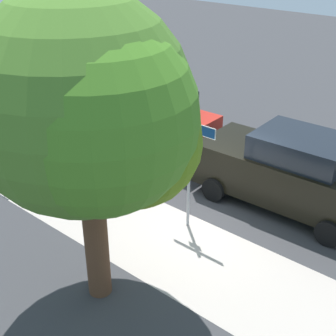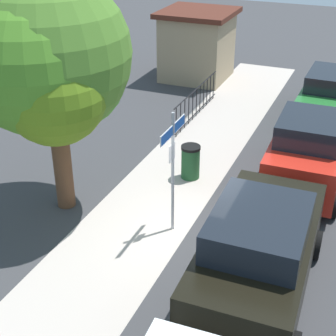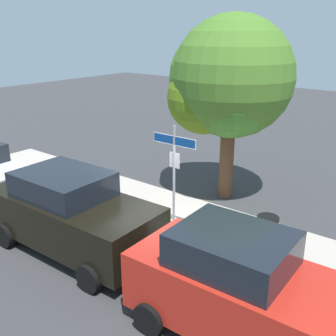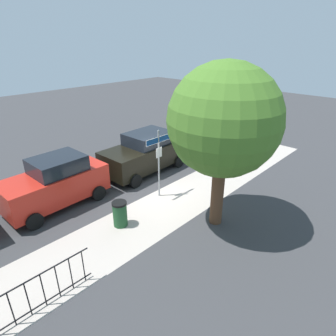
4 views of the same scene
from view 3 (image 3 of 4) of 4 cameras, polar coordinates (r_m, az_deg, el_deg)
The scene contains 7 objects.
ground_plane at distance 11.17m, azimuth -1.05°, elevation -9.36°, with size 60.00×60.00×0.00m, color #38383A.
sidewalk_strip at distance 11.20m, azimuth 11.36°, elevation -9.68°, with size 24.00×2.60×0.00m, color #B4A79D.
street_sign at distance 10.56m, azimuth 0.88°, elevation 1.00°, with size 1.37×0.07×3.02m.
shade_tree at distance 12.65m, azimuth 8.29°, elevation 12.03°, with size 3.96×3.76×5.85m.
car_black at distance 10.28m, azimuth -13.63°, elevation -6.25°, with size 4.66×2.26×2.05m.
car_red at distance 7.45m, azimuth 10.37°, elevation -16.66°, with size 4.17×2.12×2.08m.
trash_bin at distance 10.40m, azimuth 13.92°, elevation -9.21°, with size 0.55×0.55×0.98m.
Camera 3 is at (6.18, -7.59, 5.38)m, focal length 42.60 mm.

